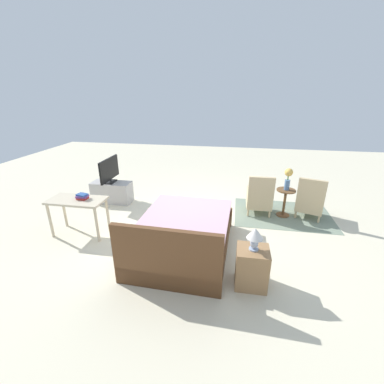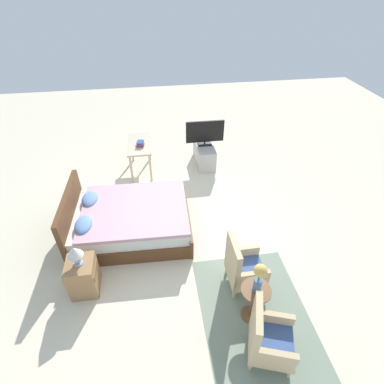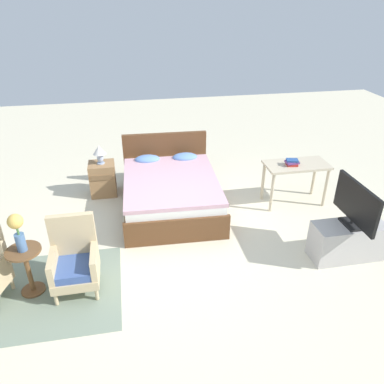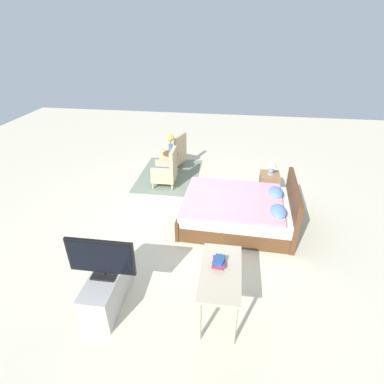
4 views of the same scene
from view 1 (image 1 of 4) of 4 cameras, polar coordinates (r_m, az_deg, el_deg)
ground_plane at (r=5.45m, az=-0.18°, el=-6.86°), size 16.00×16.00×0.00m
floor_rug at (r=6.16m, az=19.40°, el=-4.64°), size 2.10×1.50×0.01m
bed at (r=4.43m, az=-1.98°, el=-9.71°), size 1.60×2.13×0.96m
armchair_by_window_left at (r=6.08m, az=24.76°, el=-1.88°), size 0.68×0.68×0.92m
armchair_by_window_right at (r=5.88m, az=14.75°, el=-1.31°), size 0.54×0.54×0.92m
side_table at (r=5.95m, az=19.93°, el=-1.59°), size 0.40×0.40×0.62m
flower_vase at (r=5.78m, az=20.59°, el=3.18°), size 0.17×0.17×0.48m
nightstand at (r=3.84m, az=13.12°, el=-15.98°), size 0.44×0.41×0.59m
table_lamp at (r=3.55m, az=13.81°, el=-9.44°), size 0.22×0.22×0.33m
tv_stand at (r=6.65m, az=-17.33°, el=-0.04°), size 0.96×0.40×0.52m
tv_flatscreen at (r=6.47m, az=-17.91°, el=4.66°), size 0.20×0.89×0.60m
vanity_desk at (r=5.26m, az=-24.13°, el=-2.56°), size 1.04×0.52×0.72m
book_stack at (r=5.17m, az=-23.19°, el=-0.92°), size 0.21×0.17×0.10m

